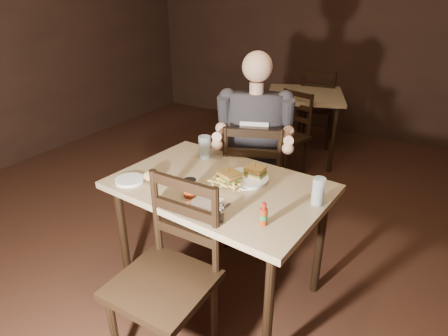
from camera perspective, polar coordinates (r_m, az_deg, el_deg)
The scene contains 24 objects.
room_shell at distance 1.92m, azimuth -1.92°, elevation 13.91°, with size 7.00×7.00×7.00m.
main_table at distance 2.21m, azimuth -0.65°, elevation -4.24°, with size 1.28×0.91×0.77m.
bg_table at distance 4.27m, azimuth 12.17°, elevation 9.92°, with size 1.02×1.02×0.77m.
chair_far at distance 2.82m, azimuth 4.46°, elevation -1.98°, with size 0.45×0.49×0.97m, color black, non-canonical shape.
chair_near at distance 1.93m, azimuth -9.38°, elevation -17.09°, with size 0.45×0.49×0.98m, color black, non-canonical shape.
bg_chair_far at distance 4.83m, azimuth 14.11°, elevation 8.97°, with size 0.44×0.48×0.95m, color black, non-canonical shape.
bg_chair_near at distance 3.85m, azimuth 9.15°, elevation 4.66°, with size 0.40×0.44×0.88m, color black, non-canonical shape.
diner at distance 2.59m, azimuth 4.74°, elevation 7.02°, with size 0.54×0.42×0.93m, color #302F34, non-canonical shape.
dinner_plate at distance 2.21m, azimuth 3.37°, elevation -1.65°, with size 0.26×0.26×0.01m, color white.
sandwich_left at distance 2.14m, azimuth 0.85°, elevation -0.82°, with size 0.12×0.10×0.10m, color #BF9744, non-canonical shape.
sandwich_right at distance 2.21m, azimuth 4.79°, elevation -0.14°, with size 0.11×0.09×0.10m, color #BF9744, non-canonical shape.
fries_pile at distance 2.13m, azimuth 0.48°, elevation -2.03°, with size 0.25×0.17×0.04m, color #EFD35B, non-canonical shape.
ketchup_dollop at distance 2.20m, azimuth 1.09°, elevation -1.40°, with size 0.04×0.04×0.01m, color maroon.
glass_left at distance 2.49m, azimuth -2.96°, elevation 3.21°, with size 0.08×0.08×0.15m, color silver.
glass_right at distance 2.00m, azimuth 14.16°, elevation -3.46°, with size 0.07×0.07×0.15m, color silver.
hot_sauce at distance 1.79m, azimuth 6.09°, elevation -6.98°, with size 0.04×0.04×0.12m, color maroon, non-canonical shape.
salt_shaker at distance 1.87m, azimuth -0.43°, elevation -6.33°, with size 0.03×0.03×0.05m, color white, non-canonical shape.
pepper_shaker at distance 1.82m, azimuth -0.56°, elevation -7.23°, with size 0.04×0.04×0.06m, color #38332D, non-canonical shape.
syrup_dispenser at distance 2.03m, azimuth -5.24°, elevation -3.05°, with size 0.08×0.08×0.10m, color maroon, non-canonical shape.
napkin at distance 2.00m, azimuth -2.83°, elevation -5.03°, with size 0.15×0.14×0.00m, color white.
knife at distance 2.01m, azimuth -4.96°, elevation -4.72°, with size 0.01×0.20×0.00m, color silver.
fork at distance 1.91m, azimuth -0.50°, elevation -6.49°, with size 0.01×0.17×0.01m, color silver.
side_plate at distance 2.26m, azimuth -14.16°, elevation -1.87°, with size 0.17×0.17×0.01m, color white.
bread_roll at distance 2.21m, azimuth -11.10°, elevation -1.22°, with size 0.10×0.08×0.06m, color #DEB361.
Camera 1 is at (1.00, -1.60, 1.79)m, focal length 30.00 mm.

